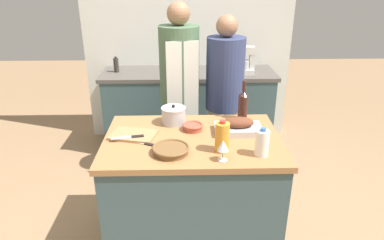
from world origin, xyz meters
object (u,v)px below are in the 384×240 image
at_px(roasting_pan, 238,127).
at_px(milk_jug, 262,143).
at_px(person_cook_aproned, 180,89).
at_px(mixing_bowl, 193,127).
at_px(knife_chef, 129,137).
at_px(knife_paring, 143,143).
at_px(wine_glass_left, 223,146).
at_px(stock_pot, 174,115).
at_px(condiment_bottle_tall, 240,61).
at_px(wicker_basket, 171,149).
at_px(cutting_board, 133,135).
at_px(condiment_bottle_short, 116,65).
at_px(stand_mixer, 246,62).
at_px(wine_bottle_green, 243,104).
at_px(person_cook_guest, 224,96).
at_px(juice_jug, 222,137).

relative_size(roasting_pan, milk_jug, 1.82).
bearing_deg(person_cook_aproned, mixing_bowl, -92.69).
distance_m(knife_chef, knife_paring, 0.12).
bearing_deg(wine_glass_left, stock_pot, 118.61).
bearing_deg(stock_pot, condiment_bottle_tall, 63.68).
bearing_deg(condiment_bottle_tall, stock_pot, -116.32).
relative_size(wicker_basket, cutting_board, 0.69).
relative_size(roasting_pan, mixing_bowl, 2.22).
bearing_deg(condiment_bottle_short, stock_pot, -64.27).
height_order(wine_glass_left, stand_mixer, stand_mixer).
distance_m(wicker_basket, condiment_bottle_short, 1.95).
xyz_separation_m(knife_chef, person_cook_aproned, (0.34, 0.91, 0.04)).
relative_size(knife_chef, stand_mixer, 0.75).
xyz_separation_m(cutting_board, wine_bottle_green, (0.80, 0.29, 0.11)).
bearing_deg(wine_glass_left, wine_bottle_green, 70.80).
bearing_deg(person_cook_guest, stand_mixer, 88.33).
relative_size(wicker_basket, knife_chef, 1.07).
height_order(knife_chef, person_cook_guest, person_cook_guest).
distance_m(cutting_board, stock_pot, 0.35).
height_order(stock_pot, stand_mixer, stand_mixer).
relative_size(person_cook_aproned, person_cook_guest, 1.06).
xyz_separation_m(mixing_bowl, knife_paring, (-0.33, -0.21, -0.02)).
relative_size(roasting_pan, knife_paring, 2.05).
bearing_deg(milk_jug, roasting_pan, 105.59).
xyz_separation_m(wine_glass_left, condiment_bottle_tall, (0.41, 2.00, 0.03)).
distance_m(knife_chef, person_cook_guest, 1.14).
bearing_deg(milk_jug, person_cook_guest, 95.39).
distance_m(milk_jug, wine_bottle_green, 0.57).
distance_m(stock_pot, condiment_bottle_short, 1.53).
xyz_separation_m(knife_chef, condiment_bottle_tall, (1.01, 1.71, 0.10)).
bearing_deg(knife_paring, wine_glass_left, -24.74).
xyz_separation_m(stock_pot, condiment_bottle_short, (-0.66, 1.38, 0.04)).
relative_size(wine_glass_left, condiment_bottle_tall, 0.61).
height_order(wicker_basket, mixing_bowl, mixing_bowl).
bearing_deg(stock_pot, roasting_pan, -20.26).
bearing_deg(stock_pot, person_cook_aproned, 86.33).
bearing_deg(wine_bottle_green, juice_jug, -112.46).
bearing_deg(knife_paring, person_cook_guest, 55.27).
xyz_separation_m(knife_paring, condiment_bottle_tall, (0.91, 1.77, 0.12)).
bearing_deg(condiment_bottle_tall, roasting_pan, -99.05).
relative_size(wine_bottle_green, condiment_bottle_short, 1.77).
bearing_deg(condiment_bottle_tall, stand_mixer, -76.65).
bearing_deg(condiment_bottle_tall, cutting_board, -120.77).
distance_m(cutting_board, wine_glass_left, 0.68).
relative_size(stock_pot, condiment_bottle_short, 1.06).
bearing_deg(cutting_board, condiment_bottle_short, 103.81).
xyz_separation_m(wine_glass_left, condiment_bottle_short, (-0.97, 1.94, 0.00)).
bearing_deg(juice_jug, roasting_pan, 62.17).
height_order(knife_chef, stand_mixer, stand_mixer).
height_order(roasting_pan, milk_jug, milk_jug).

